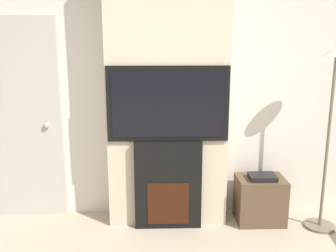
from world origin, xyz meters
TOP-DOWN VIEW (x-y plane):
  - wall_back at (0.00, 2.03)m, footprint 6.00×0.06m
  - chimney_breast at (0.00, 1.83)m, footprint 1.18×0.33m
  - fireplace at (0.00, 1.67)m, footprint 0.66×0.15m
  - television at (0.00, 1.67)m, footprint 1.15×0.07m
  - floor_lamp at (1.53, 1.59)m, footprint 0.30×0.30m
  - media_stand at (0.95, 1.74)m, footprint 0.48×0.37m
  - entry_door at (-1.56, 1.97)m, footprint 0.95×0.09m

SIDE VIEW (x-z plane):
  - media_stand at x=0.95m, z-range -0.02..0.51m
  - fireplace at x=0.00m, z-range 0.00..0.89m
  - entry_door at x=-1.56m, z-range 0.00..2.07m
  - floor_lamp at x=1.53m, z-range 0.30..2.09m
  - television at x=0.00m, z-range 0.89..1.61m
  - wall_back at x=0.00m, z-range 0.00..2.70m
  - chimney_breast at x=0.00m, z-range 0.00..2.70m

